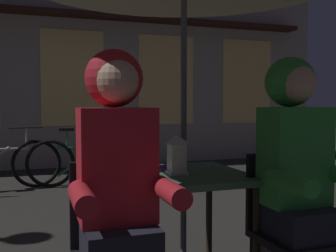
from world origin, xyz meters
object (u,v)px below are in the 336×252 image
at_px(lantern, 177,153).
at_px(person_left_hooded, 118,171).
at_px(chair_left, 116,244).
at_px(chair_right, 290,224).
at_px(bicycle_third, 88,161).
at_px(book, 164,168).
at_px(cafe_table, 184,190).
at_px(person_right_hooded, 297,161).

height_order(lantern, person_left_hooded, person_left_hooded).
height_order(chair_left, chair_right, same).
bearing_deg(chair_left, lantern, 38.58).
height_order(lantern, chair_left, lantern).
bearing_deg(bicycle_third, book, -89.12).
height_order(chair_left, person_left_hooded, person_left_hooded).
relative_size(chair_right, book, 4.35).
bearing_deg(chair_left, bicycle_third, 84.63).
xyz_separation_m(cafe_table, bicycle_third, (-0.13, 3.34, -0.29)).
distance_m(chair_right, person_left_hooded, 1.03).
distance_m(lantern, person_left_hooded, 0.58).
height_order(cafe_table, bicycle_third, bicycle_third).
bearing_deg(lantern, person_left_hooded, -137.04).
bearing_deg(book, bicycle_third, 96.78).
bearing_deg(lantern, chair_right, -32.44).
bearing_deg(person_left_hooded, person_right_hooded, 0.00).
xyz_separation_m(chair_left, book, (0.40, 0.48, 0.26)).
relative_size(cafe_table, person_left_hooded, 0.53).
xyz_separation_m(lantern, bicycle_third, (-0.08, 3.37, -0.51)).
distance_m(lantern, person_right_hooded, 0.67).
height_order(person_left_hooded, book, person_left_hooded).
distance_m(cafe_table, person_left_hooded, 0.67).
relative_size(chair_right, person_left_hooded, 0.62).
xyz_separation_m(cafe_table, lantern, (-0.05, -0.03, 0.22)).
distance_m(cafe_table, lantern, 0.23).
relative_size(cafe_table, book, 3.70).
relative_size(cafe_table, person_right_hooded, 0.53).
height_order(cafe_table, chair_left, chair_left).
bearing_deg(chair_left, person_right_hooded, -3.39).
bearing_deg(bicycle_third, person_right_hooded, -80.77).
bearing_deg(book, chair_left, -123.52).
bearing_deg(cafe_table, chair_left, -142.45).
bearing_deg(person_left_hooded, bicycle_third, 84.71).
xyz_separation_m(chair_right, book, (-0.56, 0.48, 0.26)).
relative_size(cafe_table, bicycle_third, 0.44).
distance_m(chair_left, person_left_hooded, 0.36).
height_order(chair_right, bicycle_third, chair_right).
bearing_deg(bicycle_third, lantern, -88.68).
distance_m(lantern, bicycle_third, 3.41).
height_order(chair_right, person_left_hooded, person_left_hooded).
height_order(cafe_table, book, book).
relative_size(lantern, person_left_hooded, 0.17).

